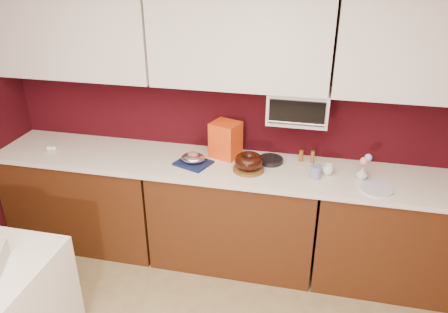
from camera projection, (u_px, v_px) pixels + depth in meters
name	position (u px, v px, depth m)	size (l,w,h in m)	color
wall_back	(243.00, 110.00, 3.55)	(4.00, 0.02, 2.50)	#35070D
base_cabinet_left	(88.00, 198.00, 3.89)	(1.31, 0.58, 0.86)	#49240E
base_cabinet_center	(234.00, 216.00, 3.63)	(1.31, 0.58, 0.86)	#49240E
base_cabinet_right	(403.00, 237.00, 3.37)	(1.31, 0.58, 0.86)	#49240E
countertop	(235.00, 168.00, 3.44)	(4.00, 0.62, 0.04)	white
upper_cabinet_left	(72.00, 32.00, 3.40)	(1.31, 0.33, 0.70)	white
upper_cabinet_center	(240.00, 39.00, 3.14)	(1.31, 0.33, 0.70)	white
upper_cabinet_right	(439.00, 48.00, 2.88)	(1.31, 0.33, 0.70)	white
toaster_oven	(298.00, 106.00, 3.28)	(0.45, 0.30, 0.25)	white
toaster_oven_door	(297.00, 113.00, 3.14)	(0.40, 0.02, 0.18)	black
toaster_oven_handle	(296.00, 123.00, 3.16)	(0.02, 0.02, 0.42)	silver
cake_base	(249.00, 169.00, 3.35)	(0.24, 0.24, 0.02)	brown
bundt_cake	(249.00, 161.00, 3.32)	(0.22, 0.22, 0.09)	black
navy_towel	(193.00, 163.00, 3.45)	(0.26, 0.22, 0.02)	#121C46
foil_ham_nest	(193.00, 158.00, 3.43)	(0.19, 0.16, 0.07)	silver
roasted_ham	(193.00, 155.00, 3.42)	(0.09, 0.07, 0.06)	#AD614F
pandoro_box	(226.00, 140.00, 3.52)	(0.21, 0.19, 0.29)	red
dark_pan	(270.00, 160.00, 3.47)	(0.20, 0.20, 0.03)	black
coffee_mug	(327.00, 169.00, 3.28)	(0.08, 0.08, 0.09)	white
blue_jar	(316.00, 172.00, 3.23)	(0.08, 0.08, 0.10)	navy
flower_vase	(362.00, 172.00, 3.21)	(0.07, 0.07, 0.11)	silver
flower_pink	(364.00, 161.00, 3.17)	(0.06, 0.06, 0.06)	pink
flower_blue	(368.00, 157.00, 3.17)	(0.05, 0.05, 0.05)	#91AFE8
china_plate	(376.00, 189.00, 3.08)	(0.24, 0.24, 0.01)	silver
amber_bottle	(301.00, 156.00, 3.47)	(0.03, 0.03, 0.09)	brown
egg_left	(49.00, 148.00, 3.66)	(0.06, 0.05, 0.05)	silver
egg_right	(53.00, 148.00, 3.67)	(0.06, 0.04, 0.04)	white
amber_bottle_tall	(313.00, 157.00, 3.45)	(0.03, 0.03, 0.10)	brown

